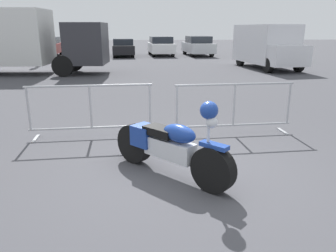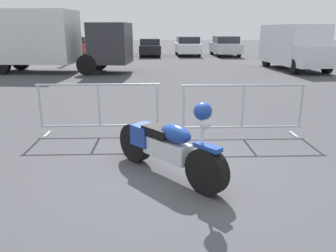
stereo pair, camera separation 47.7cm
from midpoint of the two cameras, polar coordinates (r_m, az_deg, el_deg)
The scene contains 14 objects.
ground_plane at distance 5.06m, azimuth 4.95°, elevation -8.17°, with size 120.00×120.00×0.00m, color #424247.
motorcycle at distance 4.80m, azimuth 2.69°, elevation -3.47°, with size 1.66×1.67×1.23m.
crowd_barrier_near at distance 6.72m, azimuth -9.90°, elevation 2.96°, with size 2.45×0.60×1.07m.
crowd_barrier_far at distance 6.76m, azimuth 14.85°, elevation 2.72°, with size 2.45×0.60×1.07m.
box_truck at distance 17.59m, azimuth -20.36°, elevation 14.07°, with size 7.78×2.53×2.98m.
delivery_van at distance 19.05m, azimuth 21.82°, elevation 12.85°, with size 2.68×5.24×2.31m.
parked_car_yellow at distance 28.95m, azimuth -21.00°, elevation 12.81°, with size 2.07×4.33×1.43m.
parked_car_red at distance 28.36m, azimuth -14.96°, elevation 13.32°, with size 2.14×4.48×1.47m.
parked_car_green at distance 27.56m, azimuth -8.91°, elevation 13.59°, with size 2.14×4.48×1.47m.
parked_car_black at distance 26.54m, azimuth -2.64°, elevation 13.53°, with size 1.97×4.12×1.36m.
parked_car_white at distance 27.22m, azimuth 3.94°, elevation 13.73°, with size 2.16×4.54×1.49m.
parked_car_silver at distance 27.21m, azimuth 10.43°, elevation 13.54°, with size 2.22×4.64×1.53m.
pedestrian at distance 20.71m, azimuth -16.80°, elevation 12.64°, with size 0.44×0.44×1.69m.
planter_island at distance 23.73m, azimuth 24.25°, elevation 10.81°, with size 4.18×4.18×1.21m.
Camera 2 is at (-0.04, -4.59, 2.12)m, focal length 35.00 mm.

